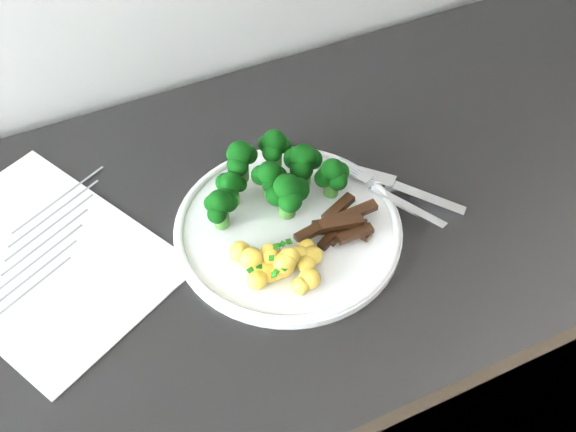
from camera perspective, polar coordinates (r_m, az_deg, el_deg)
The scene contains 8 objects.
counter at distance 1.23m, azimuth -2.97°, elevation -14.38°, with size 2.31×0.58×0.87m.
recipe_paper at distance 0.88m, azimuth -19.47°, elevation -3.27°, with size 0.34×0.38×0.00m.
plate at distance 0.85m, azimuth 0.00°, elevation -0.97°, with size 0.28×0.28×0.02m.
broccoli at distance 0.85m, azimuth -1.07°, elevation 3.32°, with size 0.19×0.12×0.07m.
potatoes at distance 0.80m, azimuth -0.70°, elevation -3.84°, with size 0.10×0.10×0.04m.
beef_strips at distance 0.84m, azimuth 4.39°, elevation -0.66°, with size 0.11×0.07×0.03m.
fork at distance 0.88m, azimuth 8.40°, elevation 1.64°, with size 0.08×0.16×0.02m.
knife at distance 0.90m, azimuth 9.37°, elevation 2.06°, with size 0.15×0.18×0.02m.
Camera 1 is at (-0.07, 1.17, 1.53)m, focal length 43.64 mm.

